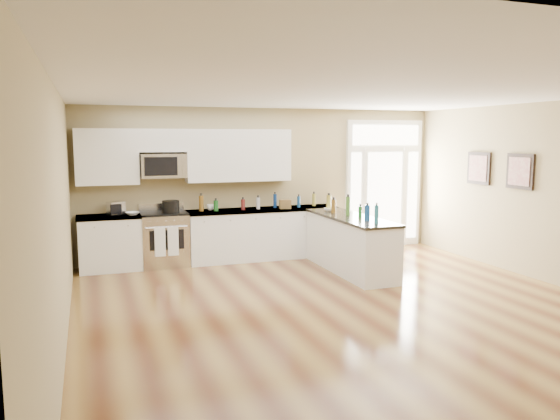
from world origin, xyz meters
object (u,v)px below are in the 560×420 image
object	(u,v)px
peninsula_cabinet	(350,246)
stockpot	(171,206)
kitchen_range	(164,239)
toaster_oven	(116,208)

from	to	relation	value
peninsula_cabinet	stockpot	bearing A→B (deg)	154.00
kitchen_range	toaster_oven	size ratio (longest dim) A/B	4.16
peninsula_cabinet	toaster_oven	bearing A→B (deg)	157.51
kitchen_range	toaster_oven	distance (m)	0.98
kitchen_range	stockpot	size ratio (longest dim) A/B	3.62
peninsula_cabinet	toaster_oven	distance (m)	4.05
peninsula_cabinet	kitchen_range	size ratio (longest dim) A/B	2.15
peninsula_cabinet	stockpot	xyz separation A→B (m)	(-2.79, 1.36, 0.63)
peninsula_cabinet	toaster_oven	xyz separation A→B (m)	(-3.70, 1.53, 0.62)
kitchen_range	toaster_oven	bearing A→B (deg)	174.10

